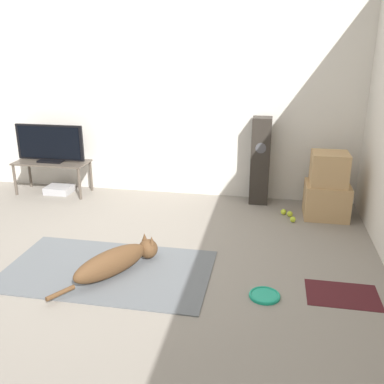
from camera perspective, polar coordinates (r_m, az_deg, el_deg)
The scene contains 15 objects.
ground_plane at distance 4.09m, azimuth -12.20°, elevation -9.29°, with size 12.00×12.00×0.00m, color gray.
wall_back at distance 5.63m, azimuth -4.84°, elevation 12.56°, with size 8.00×0.06×2.55m.
area_rug at distance 3.95m, azimuth -11.15°, elevation -10.18°, with size 1.83×1.06×0.01m.
dog at distance 3.84m, azimuth -10.00°, elevation -9.00°, with size 0.66×0.99×0.24m.
frisbee at distance 3.56m, azimuth 9.65°, elevation -13.43°, with size 0.25×0.25×0.03m.
cardboard_box_lower at distance 5.20m, azimuth 17.48°, elevation -1.05°, with size 0.50×0.46×0.40m.
cardboard_box_upper at distance 5.07m, azimuth 17.83°, elevation 2.97°, with size 0.40×0.37×0.37m.
floor_speaker at distance 5.38m, azimuth 9.10°, elevation 4.12°, with size 0.23×0.24×1.08m.
tv_stand at distance 6.00m, azimuth -18.15°, elevation 3.37°, with size 0.97×0.42×0.44m.
tv at distance 5.93m, azimuth -18.43°, elevation 6.12°, with size 0.92×0.20×0.49m.
tennis_ball_by_boxes at distance 4.99m, azimuth 13.28°, elevation -3.58°, with size 0.07×0.07×0.07m.
tennis_ball_near_speaker at distance 5.18m, azimuth 12.11°, elevation -2.60°, with size 0.07×0.07×0.07m.
tennis_ball_loose_on_carpet at distance 5.14m, azimuth 12.92°, elevation -2.86°, with size 0.07×0.07×0.07m.
game_console at distance 6.07m, azimuth -17.27°, elevation 0.34°, with size 0.34×0.29×0.09m.
door_mat at distance 3.75m, azimuth 19.42°, elevation -12.79°, with size 0.57×0.40×0.01m.
Camera 1 is at (1.49, -3.29, 1.92)m, focal length 40.00 mm.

